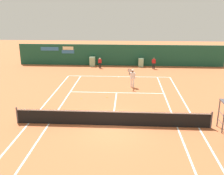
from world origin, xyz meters
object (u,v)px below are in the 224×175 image
player_on_baseline (132,77)px  ball_kid_right_post (154,62)px  ball_kid_centre_post (100,62)px  tennis_ball_mid_court (107,97)px  tennis_ball_by_sideline (81,98)px

player_on_baseline → ball_kid_right_post: bearing=-103.7°
ball_kid_centre_post → ball_kid_right_post: (6.29, 0.00, 0.05)m
ball_kid_right_post → tennis_ball_mid_court: 11.30m
ball_kid_right_post → ball_kid_centre_post: bearing=5.2°
player_on_baseline → ball_kid_centre_post: size_ratio=1.49×
ball_kid_centre_post → tennis_ball_mid_court: (1.64, -10.27, -0.68)m
ball_kid_right_post → tennis_ball_by_sideline: size_ratio=19.51×
tennis_ball_by_sideline → ball_kid_right_post: bearing=58.0°
ball_kid_centre_post → tennis_ball_mid_court: size_ratio=18.26×
tennis_ball_by_sideline → tennis_ball_mid_court: (2.03, 0.42, 0.00)m
player_on_baseline → ball_kid_centre_post: player_on_baseline is taller
tennis_ball_by_sideline → player_on_baseline: bearing=38.9°
tennis_ball_mid_court → tennis_ball_by_sideline: bearing=-168.2°
ball_kid_right_post → tennis_ball_mid_court: (-4.65, -10.27, -0.73)m
player_on_baseline → ball_kid_right_post: (2.60, 7.39, -0.22)m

